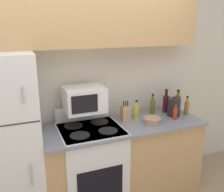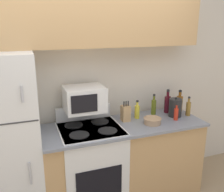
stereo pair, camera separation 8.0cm
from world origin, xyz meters
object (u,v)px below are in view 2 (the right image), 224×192
(microwave, at_px, (84,99))
(bowl, at_px, (152,121))
(refrigerator, at_px, (3,143))
(bottle_olive_oil, at_px, (154,106))
(bottle_wine_red, at_px, (167,104))
(stove, at_px, (91,165))
(bottle_hot_sauce, at_px, (176,114))
(kettle, at_px, (175,108))
(bottle_whiskey, at_px, (179,103))
(bottle_cooking_spray, at_px, (137,111))
(bottle_vinegar, at_px, (188,108))
(knife_block, at_px, (126,113))

(microwave, bearing_deg, bowl, -16.99)
(refrigerator, xyz_separation_m, bottle_olive_oil, (1.73, 0.14, 0.14))
(bowl, xyz_separation_m, bottle_wine_red, (0.36, 0.27, 0.08))
(stove, distance_m, bottle_hot_sauce, 1.14)
(stove, xyz_separation_m, kettle, (1.08, 0.02, 0.55))
(bottle_hot_sauce, xyz_separation_m, bottle_whiskey, (0.22, 0.25, 0.03))
(bottle_olive_oil, distance_m, bottle_cooking_spray, 0.26)
(bottle_vinegar, distance_m, bottle_cooking_spray, 0.65)
(refrigerator, relative_size, microwave, 4.13)
(bottle_hot_sauce, bearing_deg, refrigerator, 176.35)
(bottle_whiskey, distance_m, bottle_wine_red, 0.17)
(stove, height_order, bottle_vinegar, bottle_vinegar)
(bottle_olive_oil, relative_size, kettle, 1.06)
(refrigerator, relative_size, bottle_cooking_spray, 8.03)
(knife_block, relative_size, kettle, 0.99)
(bottle_hot_sauce, bearing_deg, bottle_wine_red, 80.48)
(bottle_cooking_spray, bearing_deg, bottle_hot_sauce, -27.82)
(bottle_vinegar, height_order, bottle_whiskey, bottle_whiskey)
(bottle_olive_oil, xyz_separation_m, bottle_vinegar, (0.38, -0.18, -0.01))
(knife_block, distance_m, bowl, 0.32)
(knife_block, bearing_deg, bottle_olive_oil, 11.08)
(bottle_wine_red, bearing_deg, bottle_vinegar, -45.36)
(bottle_vinegar, height_order, bottle_hot_sauce, bottle_vinegar)
(bottle_olive_oil, relative_size, bottle_whiskey, 0.93)
(refrigerator, xyz_separation_m, bowl, (1.57, -0.13, 0.07))
(bottle_wine_red, bearing_deg, bottle_cooking_spray, -173.50)
(stove, relative_size, bottle_whiskey, 3.88)
(bottle_cooking_spray, bearing_deg, bowl, -68.50)
(bottle_hot_sauce, relative_size, kettle, 0.82)
(bowl, bearing_deg, bottle_vinegar, 9.00)
(bottle_whiskey, relative_size, bottle_wine_red, 0.93)
(microwave, xyz_separation_m, bottle_hot_sauce, (1.04, -0.21, -0.23))
(bottle_hot_sauce, relative_size, bottle_whiskey, 0.71)
(refrigerator, distance_m, bottle_vinegar, 2.12)
(refrigerator, relative_size, kettle, 7.23)
(microwave, bearing_deg, refrigerator, -173.61)
(refrigerator, relative_size, stove, 1.63)
(knife_block, distance_m, bottle_hot_sauce, 0.59)
(bottle_cooking_spray, bearing_deg, kettle, -12.34)
(refrigerator, distance_m, bottle_cooking_spray, 1.49)
(bottle_olive_oil, bearing_deg, bottle_wine_red, 0.46)
(microwave, height_order, bowl, microwave)
(bottle_vinegar, bearing_deg, bottle_whiskey, 92.88)
(refrigerator, xyz_separation_m, kettle, (1.94, -0.01, 0.14))
(refrigerator, bearing_deg, bottle_olive_oil, 4.70)
(bowl, xyz_separation_m, bottle_hot_sauce, (0.32, 0.01, 0.04))
(bottle_vinegar, bearing_deg, stove, 179.33)
(refrigerator, height_order, bottle_wine_red, refrigerator)
(refrigerator, xyz_separation_m, bottle_cooking_spray, (1.48, 0.09, 0.12))
(bottle_whiskey, bearing_deg, knife_block, -174.72)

